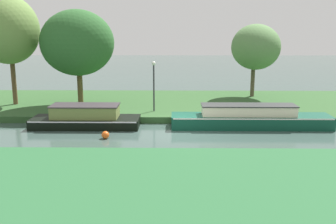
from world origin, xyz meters
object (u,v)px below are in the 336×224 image
(black_narrowboat, at_px, (86,118))
(willow_tree_right, at_px, (256,47))
(lamp_post, at_px, (154,80))
(willow_tree_centre, at_px, (77,43))
(forest_barge, at_px, (250,118))
(willow_tree_left, at_px, (7,30))
(mooring_post_near, at_px, (78,109))
(channel_buoy, at_px, (105,135))

(black_narrowboat, relative_size, willow_tree_right, 1.12)
(willow_tree_right, height_order, lamp_post, willow_tree_right)
(willow_tree_centre, height_order, lamp_post, willow_tree_centre)
(forest_barge, distance_m, willow_tree_left, 16.86)
(willow_tree_left, xyz_separation_m, willow_tree_centre, (4.61, 0.02, -0.86))
(forest_barge, distance_m, mooring_post_near, 10.38)
(black_narrowboat, relative_size, mooring_post_near, 8.36)
(black_narrowboat, distance_m, willow_tree_left, 8.95)
(lamp_post, bearing_deg, forest_barge, -24.24)
(black_narrowboat, relative_size, willow_tree_centre, 0.96)
(forest_barge, distance_m, willow_tree_centre, 12.45)
(willow_tree_left, distance_m, willow_tree_right, 17.55)
(forest_barge, xyz_separation_m, mooring_post_near, (-10.28, 1.43, 0.21))
(forest_barge, xyz_separation_m, black_narrowboat, (-9.51, 0.00, -0.03))
(mooring_post_near, bearing_deg, channel_buoy, -58.81)
(willow_tree_centre, distance_m, channel_buoy, 8.67)
(forest_barge, relative_size, channel_buoy, 23.04)
(forest_barge, height_order, mooring_post_near, forest_barge)
(mooring_post_near, bearing_deg, lamp_post, 13.71)
(black_narrowboat, bearing_deg, forest_barge, 0.00)
(black_narrowboat, distance_m, willow_tree_centre, 6.20)
(forest_barge, relative_size, lamp_post, 2.88)
(forest_barge, height_order, channel_buoy, forest_barge)
(willow_tree_left, xyz_separation_m, channel_buoy, (7.55, -6.82, -5.30))
(black_narrowboat, height_order, willow_tree_left, willow_tree_left)
(black_narrowboat, height_order, willow_tree_right, willow_tree_right)
(willow_tree_left, xyz_separation_m, mooring_post_near, (5.22, -2.99, -4.73))
(willow_tree_left, distance_m, mooring_post_near, 7.65)
(lamp_post, distance_m, mooring_post_near, 5.01)
(channel_buoy, bearing_deg, mooring_post_near, 121.19)
(willow_tree_left, bearing_deg, mooring_post_near, -29.76)
(willow_tree_left, bearing_deg, channel_buoy, -42.12)
(willow_tree_centre, bearing_deg, channel_buoy, -66.79)
(willow_tree_left, relative_size, mooring_post_near, 9.96)
(willow_tree_left, bearing_deg, lamp_post, -10.72)
(willow_tree_centre, height_order, channel_buoy, willow_tree_centre)
(willow_tree_left, relative_size, willow_tree_right, 1.34)
(mooring_post_near, distance_m, channel_buoy, 4.52)
(lamp_post, bearing_deg, mooring_post_near, -166.29)
(forest_barge, bearing_deg, black_narrowboat, 180.00)
(willow_tree_right, bearing_deg, channel_buoy, -134.11)
(willow_tree_right, xyz_separation_m, lamp_post, (-7.39, -5.01, -1.84))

